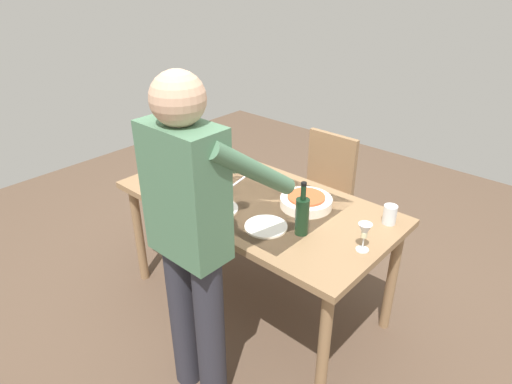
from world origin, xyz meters
The scene contains 16 objects.
ground_plane centered at (0.00, 0.00, 0.00)m, with size 6.00×6.00×0.00m, color brown.
dining_table centered at (0.00, 0.00, 0.69)m, with size 1.66×0.85×0.77m.
chair_near centered at (0.05, -0.81, 0.53)m, with size 0.40×0.40×0.91m.
person_server centered at (-0.24, 0.69, 0.96)m, with size 0.42×0.61×1.69m.
wine_bottle centered at (-0.42, 0.12, 0.88)m, with size 0.07×0.07×0.30m.
wine_glass_left centered at (0.65, -0.12, 0.88)m, with size 0.07×0.07×0.15m.
wine_glass_right centered at (-0.74, 0.04, 0.88)m, with size 0.07×0.07×0.15m.
water_cup_near_left centered at (0.50, 0.29, 0.83)m, with size 0.06×0.06×0.11m, color silver.
water_cup_near_right centered at (-0.71, -0.28, 0.83)m, with size 0.07×0.07×0.11m, color silver.
water_cup_far_left centered at (0.72, 0.17, 0.82)m, with size 0.08×0.08×0.10m, color silver.
serving_bowl_pasta centered at (-0.27, -0.13, 0.81)m, with size 0.30×0.30×0.07m.
side_bowl_salad centered at (0.32, 0.13, 0.81)m, with size 0.18×0.18×0.07m.
dinner_plate_near centered at (0.08, 0.24, 0.78)m, with size 0.23×0.23×0.01m, color white.
dinner_plate_far centered at (-0.25, 0.20, 0.78)m, with size 0.23×0.23×0.01m, color white.
table_knife centered at (0.49, -0.23, 0.77)m, with size 0.01×0.20×0.01m, color silver.
table_fork centered at (0.24, -0.10, 0.77)m, with size 0.01×0.18×0.01m, color silver.
Camera 1 is at (-1.54, 1.73, 2.04)m, focal length 31.18 mm.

